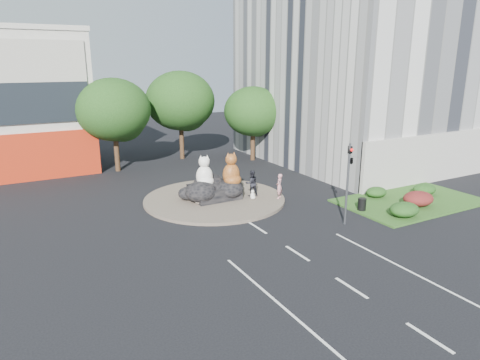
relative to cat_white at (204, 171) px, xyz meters
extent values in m
plane|color=black|center=(0.66, -10.17, -2.23)|extent=(120.00, 120.00, 0.00)
cylinder|color=brown|center=(0.66, -0.17, -2.13)|extent=(10.00, 10.00, 0.20)
cube|color=#244D19|center=(12.66, -7.17, -2.17)|extent=(10.00, 6.00, 0.12)
cylinder|color=#382314|center=(-3.34, 11.83, -0.36)|extent=(0.44, 0.44, 3.74)
ellipsoid|color=#173711|center=(-3.34, 11.83, 3.30)|extent=(6.46, 6.46, 5.49)
sphere|color=#173711|center=(-2.54, 12.33, 2.45)|extent=(4.25, 4.25, 4.25)
sphere|color=#173711|center=(-4.04, 11.53, 2.70)|extent=(3.74, 3.74, 3.74)
cylinder|color=#382314|center=(3.66, 13.83, -0.25)|extent=(0.44, 0.44, 3.96)
ellipsoid|color=#173711|center=(3.66, 13.83, 3.62)|extent=(6.84, 6.84, 5.81)
sphere|color=#173711|center=(4.46, 14.33, 2.72)|extent=(4.50, 4.50, 4.50)
sphere|color=#173711|center=(2.96, 13.53, 2.99)|extent=(3.96, 3.96, 3.96)
cylinder|color=#382314|center=(9.66, 9.83, -0.58)|extent=(0.44, 0.44, 3.30)
ellipsoid|color=#173711|center=(9.66, 9.83, 2.65)|extent=(5.70, 5.70, 4.84)
sphere|color=#173711|center=(10.46, 10.33, 1.90)|extent=(3.75, 3.75, 3.75)
sphere|color=#173711|center=(8.96, 9.53, 2.12)|extent=(3.30, 3.30, 3.30)
ellipsoid|color=#173711|center=(9.66, -9.17, -1.66)|extent=(2.00, 1.60, 0.90)
ellipsoid|color=#551B16|center=(12.16, -8.17, -1.61)|extent=(2.20, 1.76, 0.99)
ellipsoid|color=#173711|center=(14.66, -6.67, -1.70)|extent=(1.80, 1.44, 0.81)
ellipsoid|color=#173711|center=(11.16, -5.37, -1.75)|extent=(1.60, 1.28, 0.72)
cylinder|color=#595B60|center=(5.66, -8.17, 0.27)|extent=(0.14, 0.14, 5.00)
imported|color=black|center=(5.66, -8.17, 1.97)|extent=(0.21, 0.26, 1.30)
imported|color=black|center=(5.86, -8.17, 1.77)|extent=(0.26, 1.24, 0.50)
sphere|color=red|center=(5.66, -8.35, 2.42)|extent=(0.18, 0.18, 0.18)
cylinder|color=#595B60|center=(13.66, -2.17, 1.77)|extent=(0.18, 0.18, 8.00)
cylinder|color=#595B60|center=(12.66, -2.17, 5.77)|extent=(2.00, 0.12, 0.12)
cube|color=silver|center=(11.66, -2.17, 5.67)|extent=(0.50, 0.22, 0.12)
imported|color=#C57F85|center=(4.66, -2.45, -1.14)|extent=(0.76, 0.75, 1.77)
imported|color=black|center=(3.22, -1.05, -1.08)|extent=(1.02, 0.85, 1.90)
cylinder|color=black|center=(8.16, -7.01, -1.70)|extent=(0.65, 0.65, 0.80)
camera|label=1|loc=(-11.69, -26.55, 7.35)|focal=32.00mm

